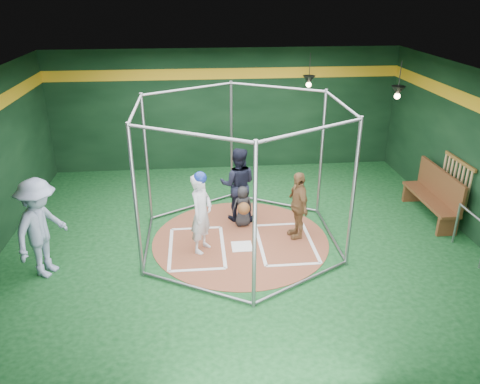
{
  "coord_description": "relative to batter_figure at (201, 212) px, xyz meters",
  "views": [
    {
      "loc": [
        -0.87,
        -8.82,
        5.08
      ],
      "look_at": [
        0.0,
        0.1,
        1.1
      ],
      "focal_mm": 35.0,
      "sensor_mm": 36.0,
      "label": 1
    }
  ],
  "objects": [
    {
      "name": "visitor_leopard",
      "position": [
        2.07,
        0.39,
        -0.12
      ],
      "size": [
        0.51,
        0.93,
        1.5
      ],
      "primitive_type": "imported",
      "rotation": [
        0.0,
        0.0,
        -1.4
      ],
      "color": "#A77947",
      "rests_on": "clay_disc"
    },
    {
      "name": "batting_cage",
      "position": [
        0.83,
        0.33,
        0.62
      ],
      "size": [
        4.05,
        4.67,
        3.0
      ],
      "color": "gray",
      "rests_on": "ground"
    },
    {
      "name": "batter_box_right",
      "position": [
        1.78,
        0.08,
        -0.87
      ],
      "size": [
        1.17,
        1.77,
        0.01
      ],
      "color": "white",
      "rests_on": "clay_disc"
    },
    {
      "name": "home_plate",
      "position": [
        0.83,
        0.03,
        -0.86
      ],
      "size": [
        0.43,
        0.43,
        0.01
      ],
      "primitive_type": "cube",
      "color": "white",
      "rests_on": "clay_disc"
    },
    {
      "name": "batter_box_left",
      "position": [
        -0.12,
        0.08,
        -0.87
      ],
      "size": [
        1.17,
        1.77,
        0.01
      ],
      "color": "white",
      "rests_on": "clay_disc"
    },
    {
      "name": "clay_disc",
      "position": [
        0.83,
        0.33,
        -0.88
      ],
      "size": [
        3.8,
        3.8,
        0.01
      ],
      "primitive_type": "cylinder",
      "color": "brown",
      "rests_on": "ground"
    },
    {
      "name": "batter_figure",
      "position": [
        0.0,
        0.0,
        0.0
      ],
      "size": [
        0.65,
        0.73,
        1.75
      ],
      "color": "silver",
      "rests_on": "clay_disc"
    },
    {
      "name": "catcher_figure",
      "position": [
        0.94,
        0.98,
        -0.38
      ],
      "size": [
        0.51,
        0.58,
        0.95
      ],
      "color": "black",
      "rests_on": "clay_disc"
    },
    {
      "name": "bystander_blue",
      "position": [
        -2.96,
        -0.56,
        0.09
      ],
      "size": [
        1.15,
        1.44,
        1.95
      ],
      "primitive_type": "imported",
      "rotation": [
        0.0,
        0.0,
        1.18
      ],
      "color": "#909EBF",
      "rests_on": "ground"
    },
    {
      "name": "pendant_lamp_near",
      "position": [
        3.03,
        3.93,
        1.86
      ],
      "size": [
        0.34,
        0.34,
        0.9
      ],
      "color": "black",
      "rests_on": "room_shell"
    },
    {
      "name": "steel_railing",
      "position": [
        5.38,
        -0.7,
        -0.27
      ],
      "size": [
        0.05,
        1.07,
        0.92
      ],
      "color": "gray",
      "rests_on": "ground"
    },
    {
      "name": "umpire",
      "position": [
        0.87,
        1.35,
        0.0
      ],
      "size": [
        0.94,
        0.78,
        1.75
      ],
      "primitive_type": "imported",
      "rotation": [
        0.0,
        0.0,
        3.0
      ],
      "color": "black",
      "rests_on": "clay_disc"
    },
    {
      "name": "room_shell",
      "position": [
        0.83,
        0.34,
        0.87
      ],
      "size": [
        10.1,
        9.1,
        3.53
      ],
      "color": "#0D3916",
      "rests_on": "ground"
    },
    {
      "name": "bat_rack",
      "position": [
        5.75,
        0.73,
        0.17
      ],
      "size": [
        0.07,
        1.25,
        0.98
      ],
      "color": "brown",
      "rests_on": "room_shell"
    },
    {
      "name": "dugout_bench",
      "position": [
        5.47,
        1.01,
        -0.28
      ],
      "size": [
        0.47,
        2.03,
        1.18
      ],
      "color": "brown",
      "rests_on": "ground"
    },
    {
      "name": "pendant_lamp_far",
      "position": [
        4.83,
        2.33,
        1.86
      ],
      "size": [
        0.34,
        0.34,
        0.9
      ],
      "color": "black",
      "rests_on": "room_shell"
    }
  ]
}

